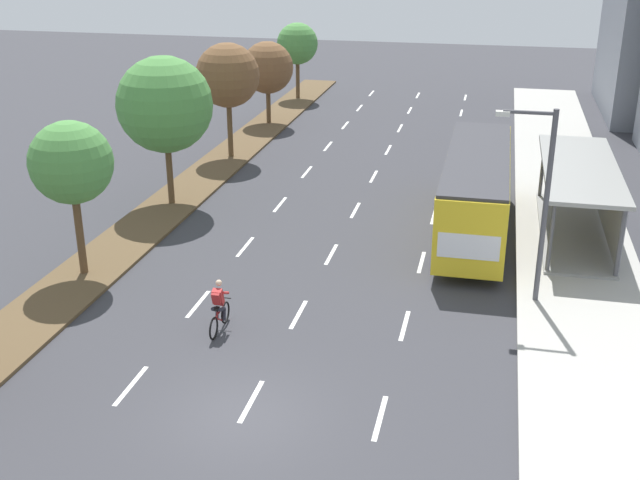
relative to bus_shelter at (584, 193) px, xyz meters
The scene contains 15 objects.
ground_plane 18.03m from the bus_shelter, 122.09° to the right, with size 140.00×140.00×0.00m, color #38383D.
median_strip 18.55m from the bus_shelter, 164.91° to the left, with size 2.60×52.00×0.12m, color brown.
sidewalk_right 5.14m from the bus_shelter, 93.30° to the left, with size 4.50×52.00×0.15m, color #ADAAA3.
lane_divider_left 13.67m from the bus_shelter, 164.09° to the left, with size 0.14×48.81×0.01m.
lane_divider_center 10.39m from the bus_shelter, 158.71° to the left, with size 0.14×48.81×0.01m.
lane_divider_right 7.32m from the bus_shelter, 148.36° to the left, with size 0.14×48.81×0.01m.
bus_shelter is the anchor object (origin of this frame).
bus 4.32m from the bus_shelter, behind, with size 2.54×11.29×3.37m.
cyclist 16.00m from the bus_shelter, 137.00° to the right, with size 0.46×1.82×1.71m.
median_tree_second 19.75m from the bus_shelter, 156.02° to the right, with size 2.91×2.91×5.61m.
median_tree_third 18.03m from the bus_shelter, behind, with size 4.20×4.20×6.61m.
median_tree_fourth 19.54m from the bus_shelter, 155.85° to the left, with size 3.38×3.38×6.08m.
median_tree_fifth 23.93m from the bus_shelter, 138.33° to the left, with size 3.21×3.21×5.09m.
median_tree_farthest 29.88m from the bus_shelter, 126.97° to the left, with size 2.91×2.91×5.32m.
streetlight 7.32m from the bus_shelter, 107.43° to the right, with size 1.91×0.24×6.50m.
Camera 1 is at (5.79, -16.49, 11.96)m, focal length 44.32 mm.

